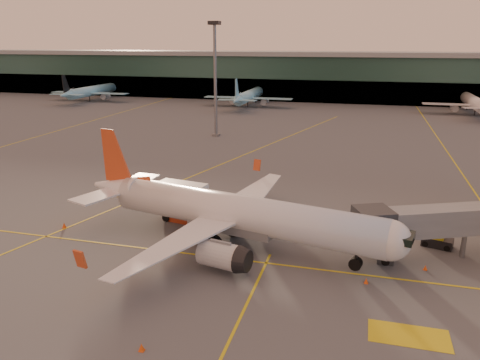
# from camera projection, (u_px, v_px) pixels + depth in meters

# --- Properties ---
(ground) EXTENTS (600.00, 600.00, 0.00)m
(ground) POSITION_uv_depth(u_px,v_px,m) (203.00, 280.00, 43.67)
(ground) COLOR #4C4F54
(ground) RESTS_ON ground
(taxi_markings) EXTENTS (100.12, 173.00, 0.01)m
(taxi_markings) POSITION_uv_depth(u_px,v_px,m) (246.00, 161.00, 86.65)
(taxi_markings) COLOR yellow
(taxi_markings) RESTS_ON ground
(terminal) EXTENTS (400.00, 20.00, 17.60)m
(terminal) POSITION_uv_depth(u_px,v_px,m) (331.00, 76.00, 172.32)
(terminal) COLOR #19382D
(terminal) RESTS_ON ground
(mast_west_near) EXTENTS (2.40, 2.40, 25.60)m
(mast_west_near) POSITION_uv_depth(u_px,v_px,m) (215.00, 71.00, 105.45)
(mast_west_near) COLOR slate
(mast_west_near) RESTS_ON ground
(distant_aircraft_row) EXTENTS (350.00, 34.00, 13.00)m
(distant_aircraft_row) POSITION_uv_depth(u_px,v_px,m) (357.00, 110.00, 150.12)
(distant_aircraft_row) COLOR #8BD0E9
(distant_aircraft_row) RESTS_ON ground
(main_airplane) EXTENTS (37.62, 34.20, 11.44)m
(main_airplane) POSITION_uv_depth(u_px,v_px,m) (231.00, 213.00, 50.19)
(main_airplane) COLOR white
(main_airplane) RESTS_ON ground
(jet_bridge) EXTENTS (23.39, 12.59, 5.73)m
(jet_bridge) POSITION_uv_depth(u_px,v_px,m) (479.00, 221.00, 47.52)
(jet_bridge) COLOR slate
(jet_bridge) RESTS_ON ground
(catering_truck) EXTENTS (6.49, 3.69, 4.76)m
(catering_truck) POSITION_uv_depth(u_px,v_px,m) (182.00, 199.00, 57.56)
(catering_truck) COLOR #B8371A
(catering_truck) RESTS_ON ground
(pushback_tug) EXTENTS (3.45, 2.45, 1.60)m
(pushback_tug) POSITION_uv_depth(u_px,v_px,m) (437.00, 241.00, 50.66)
(pushback_tug) COLOR black
(pushback_tug) RESTS_ON ground
(cone_nose) EXTENTS (0.39, 0.39, 0.50)m
(cone_nose) POSITION_uv_depth(u_px,v_px,m) (425.00, 268.00, 45.59)
(cone_nose) COLOR #ED4B0C
(cone_nose) RESTS_ON ground
(cone_tail) EXTENTS (0.50, 0.50, 0.64)m
(cone_tail) POSITION_uv_depth(u_px,v_px,m) (64.00, 225.00, 55.83)
(cone_tail) COLOR #ED4B0C
(cone_tail) RESTS_ON ground
(cone_wing_right) EXTENTS (0.46, 0.46, 0.59)m
(cone_wing_right) POSITION_uv_depth(u_px,v_px,m) (142.00, 347.00, 33.69)
(cone_wing_right) COLOR #ED4B0C
(cone_wing_right) RESTS_ON ground
(cone_wing_left) EXTENTS (0.45, 0.45, 0.57)m
(cone_wing_left) POSITION_uv_depth(u_px,v_px,m) (261.00, 192.00, 68.33)
(cone_wing_left) COLOR #ED4B0C
(cone_wing_left) RESTS_ON ground
(cone_fwd) EXTENTS (0.41, 0.41, 0.52)m
(cone_fwd) POSITION_uv_depth(u_px,v_px,m) (366.00, 281.00, 43.06)
(cone_fwd) COLOR #ED4B0C
(cone_fwd) RESTS_ON ground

